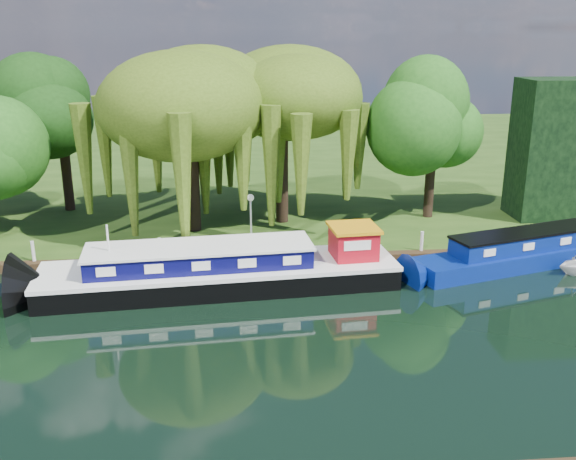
{
  "coord_description": "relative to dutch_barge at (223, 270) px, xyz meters",
  "views": [
    {
      "loc": [
        -0.14,
        -21.44,
        11.18
      ],
      "look_at": [
        1.98,
        4.94,
        2.8
      ],
      "focal_mm": 40.0,
      "sensor_mm": 36.0,
      "label": 1
    }
  ],
  "objects": [
    {
      "name": "ground",
      "position": [
        0.88,
        -5.45,
        -0.83
      ],
      "size": [
        120.0,
        120.0,
        0.0
      ],
      "primitive_type": "plane",
      "color": "black"
    },
    {
      "name": "far_bank",
      "position": [
        0.88,
        28.55,
        -0.6
      ],
      "size": [
        120.0,
        52.0,
        0.45
      ],
      "primitive_type": "cube",
      "color": "#203C10",
      "rests_on": "ground"
    },
    {
      "name": "dutch_barge",
      "position": [
        0.0,
        0.0,
        0.0
      ],
      "size": [
        16.1,
        5.06,
        3.34
      ],
      "rotation": [
        0.0,
        0.0,
        0.1
      ],
      "color": "black",
      "rests_on": "ground"
    },
    {
      "name": "narrowboat",
      "position": [
        15.22,
        1.85,
        -0.16
      ],
      "size": [
        13.0,
        5.9,
        1.89
      ],
      "rotation": [
        0.0,
        0.0,
        0.3
      ],
      "color": "navy",
      "rests_on": "ground"
    },
    {
      "name": "red_dinghy",
      "position": [
        -7.76,
        1.17,
        -0.83
      ],
      "size": [
        3.07,
        2.22,
        0.63
      ],
      "primitive_type": "imported",
      "rotation": [
        0.0,
        0.0,
        1.55
      ],
      "color": "#9F0B18",
      "rests_on": "ground"
    },
    {
      "name": "willow_left",
      "position": [
        -1.69,
        7.37,
        6.43
      ],
      "size": [
        7.83,
        7.83,
        9.38
      ],
      "color": "black",
      "rests_on": "far_bank"
    },
    {
      "name": "willow_right",
      "position": [
        3.26,
        8.65,
        6.14
      ],
      "size": [
        7.34,
        7.34,
        8.94
      ],
      "color": "black",
      "rests_on": "far_bank"
    },
    {
      "name": "tree_far_mid",
      "position": [
        -9.6,
        12.14,
        5.52
      ],
      "size": [
        5.23,
        5.23,
        8.56
      ],
      "color": "black",
      "rests_on": "far_bank"
    },
    {
      "name": "tree_far_right",
      "position": [
        11.95,
        8.92,
        5.1
      ],
      "size": [
        4.87,
        4.87,
        7.96
      ],
      "color": "black",
      "rests_on": "far_bank"
    },
    {
      "name": "conifer_hedge",
      "position": [
        19.88,
        8.55,
        3.62
      ],
      "size": [
        6.0,
        3.0,
        8.0
      ],
      "primitive_type": "cube",
      "color": "black",
      "rests_on": "far_bank"
    },
    {
      "name": "lamppost",
      "position": [
        1.38,
        5.05,
        1.59
      ],
      "size": [
        0.36,
        0.36,
        2.56
      ],
      "color": "silver",
      "rests_on": "far_bank"
    },
    {
      "name": "mooring_posts",
      "position": [
        0.38,
        2.95,
        0.12
      ],
      "size": [
        19.16,
        0.16,
        1.0
      ],
      "color": "silver",
      "rests_on": "far_bank"
    },
    {
      "name": "reeds_near",
      "position": [
        7.76,
        -13.03,
        -0.28
      ],
      "size": [
        33.7,
        1.5,
        1.1
      ],
      "color": "#255316",
      "rests_on": "ground"
    }
  ]
}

